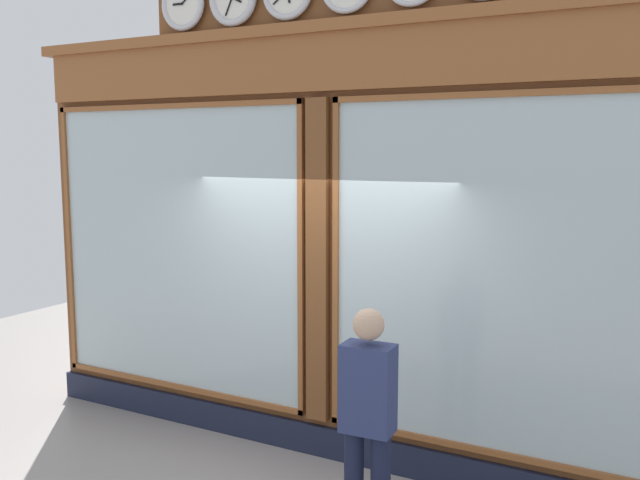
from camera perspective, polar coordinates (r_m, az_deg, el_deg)
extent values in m
cube|color=brown|center=(6.20, 0.66, -0.84)|extent=(6.40, 0.30, 3.72)
cube|color=#191E33|center=(6.53, -0.09, -16.14)|extent=(6.40, 0.08, 0.28)
cube|color=brown|center=(6.00, -0.19, 14.40)|extent=(6.27, 0.08, 0.48)
cube|color=brown|center=(6.06, -0.09, 17.10)|extent=(6.53, 0.20, 0.10)
cube|color=silver|center=(5.49, 15.03, -3.15)|extent=(2.85, 0.02, 2.74)
cube|color=brown|center=(5.39, 15.49, 11.55)|extent=(2.95, 0.04, 0.05)
cube|color=brown|center=(5.89, 14.49, -16.66)|extent=(2.95, 0.04, 0.05)
cube|color=brown|center=(5.97, 1.32, -2.04)|extent=(0.05, 0.04, 2.84)
cube|color=silver|center=(6.98, -11.86, -0.79)|extent=(2.85, 0.02, 2.74)
cube|color=brown|center=(6.91, -12.29, 10.72)|extent=(2.95, 0.04, 0.05)
cube|color=brown|center=(7.30, -11.66, -11.71)|extent=(2.95, 0.04, 0.05)
cube|color=brown|center=(7.98, -19.92, -0.05)|extent=(0.05, 0.04, 2.84)
cube|color=brown|center=(6.13, -1.59, -1.77)|extent=(0.05, 0.04, 2.84)
cube|color=brown|center=(6.05, -0.14, -1.90)|extent=(0.20, 0.10, 2.84)
cube|color=black|center=(6.48, -6.89, 19.05)|extent=(0.11, 0.01, 0.06)
cube|color=black|center=(6.52, -7.53, 18.51)|extent=(0.08, 0.01, 0.16)
cylinder|color=white|center=(6.86, -11.21, 18.52)|extent=(0.40, 0.02, 0.40)
torus|color=silver|center=(6.86, -11.23, 18.53)|extent=(0.49, 0.06, 0.49)
cube|color=black|center=(6.89, -11.66, 18.47)|extent=(0.11, 0.01, 0.02)
sphere|color=black|center=(6.85, -11.31, 18.54)|extent=(0.02, 0.02, 0.02)
cube|color=navy|center=(4.87, 3.97, -12.09)|extent=(0.37, 0.24, 0.62)
sphere|color=tan|center=(4.74, 4.02, -6.96)|extent=(0.22, 0.22, 0.22)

